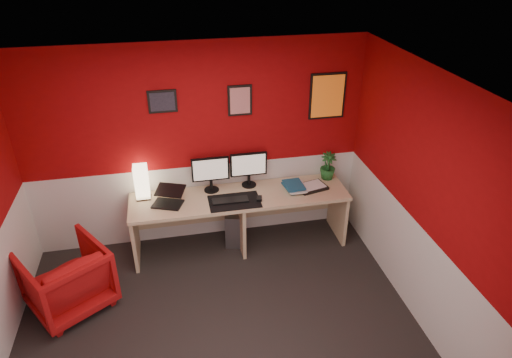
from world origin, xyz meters
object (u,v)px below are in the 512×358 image
object	(u,v)px
laptop	(167,197)
potted_plant	(328,166)
zen_tray	(312,187)
pc_tower	(234,224)
desk	(240,221)
armchair	(67,278)
shoji_lamp	(142,183)
monitor_right	(249,164)
monitor_left	(210,169)

from	to	relation	value
laptop	potted_plant	bearing A→B (deg)	28.48
zen_tray	pc_tower	bearing A→B (deg)	170.91
desk	armchair	size ratio (longest dim) A/B	3.33
shoji_lamp	potted_plant	bearing A→B (deg)	0.31
laptop	monitor_right	size ratio (longest dim) A/B	0.57
desk	potted_plant	bearing A→B (deg)	9.71
shoji_lamp	laptop	distance (m)	0.36
monitor_right	pc_tower	world-z (taller)	monitor_right
monitor_left	pc_tower	world-z (taller)	monitor_left
shoji_lamp	desk	bearing A→B (deg)	-9.44
laptop	zen_tray	size ratio (longest dim) A/B	0.94
monitor_right	armchair	world-z (taller)	monitor_right
pc_tower	shoji_lamp	bearing A→B (deg)	-169.01
laptop	monitor_left	world-z (taller)	monitor_left
shoji_lamp	monitor_left	distance (m)	0.81
pc_tower	armchair	size ratio (longest dim) A/B	0.58
desk	monitor_left	distance (m)	0.75
desk	armchair	xyz separation A→B (m)	(-1.94, -0.66, -0.01)
pc_tower	desk	bearing A→B (deg)	-57.87
desk	laptop	bearing A→B (deg)	-177.91
monitor_left	pc_tower	size ratio (longest dim) A/B	1.29
monitor_right	potted_plant	xyz separation A→B (m)	(1.01, -0.02, -0.11)
potted_plant	armchair	bearing A→B (deg)	-164.57
potted_plant	laptop	bearing A→B (deg)	-173.48
zen_tray	armchair	world-z (taller)	zen_tray
pc_tower	armchair	world-z (taller)	armchair
potted_plant	armchair	distance (m)	3.27
desk	shoji_lamp	distance (m)	1.27
laptop	zen_tray	xyz separation A→B (m)	(1.75, 0.03, -0.09)
potted_plant	armchair	size ratio (longest dim) A/B	0.45
laptop	pc_tower	bearing A→B (deg)	34.87
armchair	monitor_left	bearing A→B (deg)	174.13
armchair	desk	bearing A→B (deg)	165.27
potted_plant	zen_tray	bearing A→B (deg)	-143.13
zen_tray	armchair	bearing A→B (deg)	-166.96
shoji_lamp	laptop	world-z (taller)	shoji_lamp
monitor_left	armchair	distance (m)	1.95
potted_plant	pc_tower	bearing A→B (deg)	-177.77
shoji_lamp	armchair	distance (m)	1.31
monitor_right	monitor_left	bearing A→B (deg)	-176.19
desk	zen_tray	bearing A→B (deg)	-0.02
desk	laptop	xyz separation A→B (m)	(-0.85, -0.03, 0.47)
pc_tower	potted_plant	bearing A→B (deg)	15.10
pc_tower	laptop	bearing A→B (deg)	-154.21
monitor_right	armchair	xyz separation A→B (m)	(-2.10, -0.88, -0.66)
potted_plant	shoji_lamp	bearing A→B (deg)	-179.69
zen_tray	shoji_lamp	bearing A→B (deg)	174.71
desk	pc_tower	xyz separation A→B (m)	(-0.05, 0.15, -0.14)
monitor_left	monitor_right	distance (m)	0.47
monitor_left	potted_plant	size ratio (longest dim) A/B	1.65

